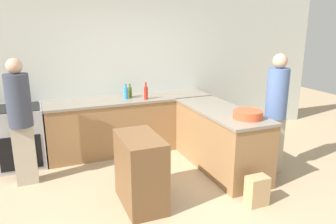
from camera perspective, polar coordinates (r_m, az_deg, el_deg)
ground_plane at (r=4.06m, az=1.89°, el=-16.36°), size 14.00×14.00×0.00m
wall_back at (r=5.76m, az=-7.74°, el=7.37°), size 8.00×0.06×2.70m
counter_back at (r=5.63m, az=-6.51°, el=-2.11°), size 2.77×0.67×0.91m
counter_peninsula at (r=4.97m, az=9.08°, el=-4.59°), size 0.69×1.79×0.91m
range_oven at (r=5.45m, az=-24.33°, el=-3.98°), size 0.68×0.65×0.92m
island_table at (r=3.96m, az=-4.82°, el=-10.18°), size 0.45×0.80×0.87m
mixing_bowl at (r=4.43m, az=13.75°, el=-0.41°), size 0.39×0.39×0.11m
olive_oil_bottle at (r=5.56m, az=-6.65°, el=3.51°), size 0.06×0.06×0.23m
dish_soap_bottle at (r=5.46m, az=-7.36°, el=3.33°), size 0.08×0.08×0.25m
hot_sauce_bottle at (r=5.38m, az=-3.88°, el=3.40°), size 0.07×0.07×0.28m
person_by_range at (r=4.68m, az=-24.31°, el=-0.87°), size 0.31×0.31×1.71m
person_at_peninsula at (r=4.85m, az=18.26°, el=0.46°), size 0.29×0.29×1.73m
paper_bag at (r=4.18m, az=15.23°, el=-13.09°), size 0.26×0.18×0.36m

